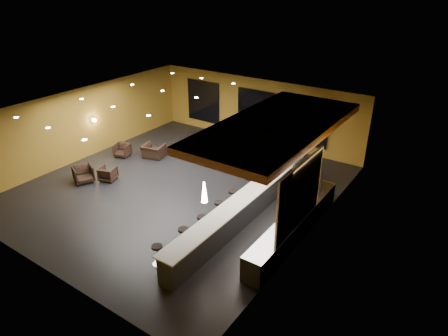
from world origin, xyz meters
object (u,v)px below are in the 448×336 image
Objects in this scene: bar_counter at (238,214)px; staff_b at (310,182)px; bar_stool_1 at (184,236)px; staff_a at (296,179)px; bar_stool_6 at (262,174)px; staff_c at (312,184)px; bar_stool_3 at (219,208)px; bar_stool_4 at (233,196)px; armchair_a at (83,174)px; armchair_b at (108,174)px; armchair_d at (154,151)px; bar_stool_2 at (202,223)px; bar_stool_5 at (249,183)px; pendant_1 at (247,163)px; column at (295,142)px; pendant_0 at (204,192)px; armchair_c at (122,150)px; prep_counter at (294,226)px; pendant_2 at (279,141)px; bar_stool_0 at (157,253)px.

bar_counter is 3.49m from staff_b.
staff_a is at bearing 71.17° from bar_stool_1.
staff_c is at bearing -10.62° from bar_stool_6.
bar_stool_3 is 1.00m from bar_stool_4.
armchair_b is (0.77, 0.72, -0.06)m from armchair_a.
armchair_d is at bearing 163.64° from bar_stool_4.
bar_stool_2 is 3.39m from bar_stool_5.
bar_stool_5 reaches higher than armchair_b.
column is at bearing 90.00° from pendant_1.
bar_stool_6 is at bearing -166.83° from armchair_b.
staff_c is at bearing -177.68° from armchair_b.
staff_a is 0.67m from staff_c.
armchair_b is 6.27m from bar_stool_1.
pendant_0 is 2.88m from bar_stool_3.
armchair_c is 1.61m from armchair_d.
bar_stool_4 reaches higher than bar_stool_3.
staff_c is at bearing 72.00° from pendant_0.
staff_a is 1.82× the size of armchair_d.
pendant_1 is (-2.00, 0.00, 1.92)m from prep_counter.
staff_a is (0.92, 2.37, -1.40)m from pendant_1.
pendant_2 is 0.96× the size of bar_stool_0.
prep_counter is 3.24m from bar_stool_2.
bar_stool_1 is at bearing -96.70° from column.
bar_stool_4 is at bearing 89.44° from bar_stool_0.
bar_stool_0 is at bearing -125.34° from pendant_0.
bar_stool_5 is (5.89, 2.47, 0.20)m from armchair_b.
bar_stool_0 reaches higher than bar_stool_4.
staff_a is 2.61× the size of bar_stool_2.
armchair_d is 7.15m from bar_stool_2.
bar_stool_6 is (-0.02, 3.36, 0.04)m from bar_stool_3.
staff_b is 2.41× the size of armchair_b.
staff_a is at bearing 67.12° from bar_stool_2.
armchair_c is 7.45m from bar_stool_6.
pendant_2 is 2.90m from bar_stool_4.
armchair_c is at bearing 172.03° from prep_counter.
pendant_2 is 1.01× the size of armchair_b.
pendant_0 is at bearing -78.25° from bar_stool_5.
bar_stool_2 is (-0.78, -1.16, -0.03)m from bar_counter.
pendant_0 is 5.33m from staff_c.
bar_stool_6 is (-0.88, 0.35, -1.85)m from pendant_2.
bar_counter is at bearing -90.00° from column.
bar_counter reaches higher than bar_stool_1.
pendant_0 reaches higher than staff_a.
staff_a is 2.62× the size of bar_stool_4.
pendant_0 is at bearing 131.32° from armchair_d.
pendant_1 and pendant_2 have the same top height.
armchair_b is (-8.76, -0.75, -0.11)m from prep_counter.
bar_stool_0 is 1.01× the size of bar_stool_4.
bar_stool_3 is (6.69, 0.96, 0.08)m from armchair_a.
bar_stool_1 is at bearing -90.71° from bar_stool_2.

